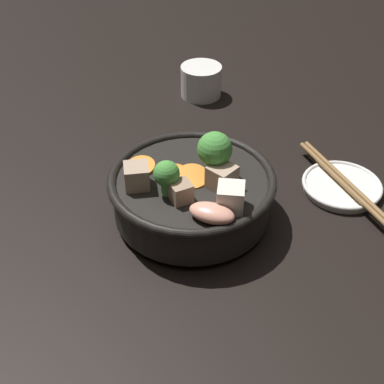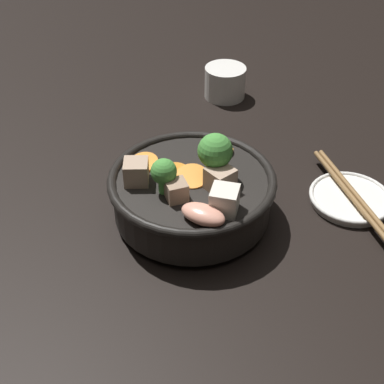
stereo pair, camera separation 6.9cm
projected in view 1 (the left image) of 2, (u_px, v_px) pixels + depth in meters
The scene contains 5 objects.
ground_plane at pixel (192, 216), 0.72m from camera, with size 3.00×3.00×0.00m, color black.
stirfry_bowl at pixel (192, 190), 0.69m from camera, with size 0.22×0.22×0.13m.
side_saucer at pixel (342, 186), 0.76m from camera, with size 0.11×0.11×0.01m.
tea_cup at pixel (201, 81), 0.96m from camera, with size 0.07×0.07×0.06m.
chopsticks_pair at pixel (343, 181), 0.75m from camera, with size 0.19×0.09×0.01m.
Camera 1 is at (0.39, -0.37, 0.47)m, focal length 50.00 mm.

